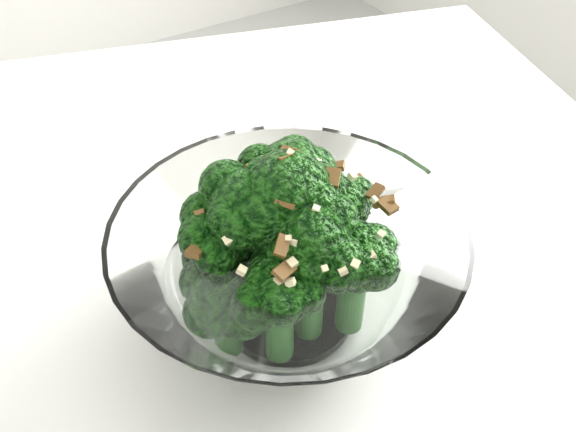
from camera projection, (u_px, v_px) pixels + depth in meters
broccoli_dish at (287, 261)px, 0.42m from camera, size 0.23×0.23×0.14m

